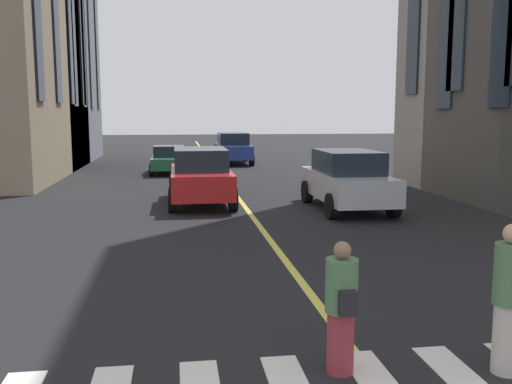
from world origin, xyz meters
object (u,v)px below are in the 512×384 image
at_px(car_green_trailing, 169,160).
at_px(pedestrian_companion, 509,299).
at_px(car_blue_parked_a, 233,148).
at_px(car_red_far, 201,176).
at_px(car_silver_parked_b, 347,179).
at_px(pedestrian_near, 341,308).

bearing_deg(car_green_trailing, pedestrian_companion, -169.88).
xyz_separation_m(car_green_trailing, pedestrian_companion, (-23.23, -4.15, 0.20)).
distance_m(car_green_trailing, car_blue_parked_a, 6.27).
bearing_deg(car_red_far, car_blue_parked_a, -9.89).
relative_size(car_silver_parked_b, car_blue_parked_a, 1.00).
bearing_deg(car_red_far, pedestrian_companion, -167.12).
bearing_deg(car_blue_parked_a, pedestrian_companion, -179.30).
xyz_separation_m(car_silver_parked_b, car_green_trailing, (11.94, 5.73, -0.27)).
distance_m(car_silver_parked_b, pedestrian_near, 11.56).
bearing_deg(pedestrian_companion, car_green_trailing, 10.12).
xyz_separation_m(car_blue_parked_a, pedestrian_companion, (-28.21, -0.35, -0.07)).
bearing_deg(car_green_trailing, pedestrian_near, -174.48).
distance_m(car_green_trailing, pedestrian_near, 23.06).
bearing_deg(car_blue_parked_a, car_silver_parked_b, -173.51).
relative_size(car_silver_parked_b, pedestrian_near, 2.97).
xyz_separation_m(pedestrian_near, pedestrian_companion, (-0.28, -1.93, 0.11)).
xyz_separation_m(car_green_trailing, car_red_far, (-10.17, -1.16, 0.27)).
bearing_deg(pedestrian_companion, car_blue_parked_a, 0.70).
relative_size(pedestrian_near, pedestrian_companion, 0.88).
relative_size(car_red_far, pedestrian_companion, 2.62).
distance_m(car_green_trailing, car_red_far, 10.24).
bearing_deg(pedestrian_companion, pedestrian_near, 81.81).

